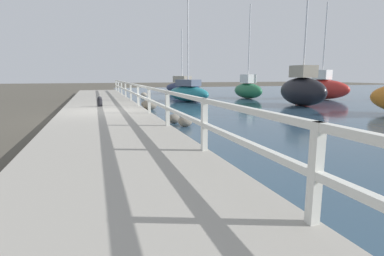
# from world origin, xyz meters

# --- Properties ---
(ground_plane) EXTENTS (120.00, 120.00, 0.00)m
(ground_plane) POSITION_xyz_m (0.00, 0.00, 0.00)
(ground_plane) COLOR #4C473D
(dock_walkway) EXTENTS (3.35, 36.00, 0.31)m
(dock_walkway) POSITION_xyz_m (0.00, 0.00, 0.15)
(dock_walkway) COLOR #9E998E
(dock_walkway) RESTS_ON ground
(railing) EXTENTS (0.10, 32.50, 0.97)m
(railing) POSITION_xyz_m (1.58, -0.00, 0.97)
(railing) COLOR silver
(railing) RESTS_ON dock_walkway
(boulder_water_edge) EXTENTS (0.44, 0.39, 0.33)m
(boulder_water_edge) POSITION_xyz_m (2.34, -2.18, 0.16)
(boulder_water_edge) COLOR #666056
(boulder_water_edge) RESTS_ON ground
(boulder_far_strip) EXTENTS (0.71, 0.64, 0.53)m
(boulder_far_strip) POSITION_xyz_m (2.25, 2.28, 0.27)
(boulder_far_strip) COLOR slate
(boulder_far_strip) RESTS_ON ground
(boulder_mid_strip) EXTENTS (0.44, 0.40, 0.33)m
(boulder_mid_strip) POSITION_xyz_m (2.26, 3.74, 0.17)
(boulder_mid_strip) COLOR slate
(boulder_mid_strip) RESTS_ON ground
(boulder_downstream) EXTENTS (0.48, 0.43, 0.36)m
(boulder_downstream) POSITION_xyz_m (2.51, -2.99, 0.18)
(boulder_downstream) COLOR slate
(boulder_downstream) RESTS_ON ground
(boulder_upstream) EXTENTS (0.49, 0.44, 0.37)m
(boulder_upstream) POSITION_xyz_m (3.37, 11.34, 0.18)
(boulder_upstream) COLOR gray
(boulder_upstream) RESTS_ON ground
(mooring_bollard) EXTENTS (0.22, 0.22, 0.45)m
(mooring_bollard) POSITION_xyz_m (-0.13, 1.68, 0.53)
(mooring_bollard) COLOR black
(mooring_bollard) RESTS_ON dock_walkway
(sailboat_red) EXTENTS (2.65, 4.24, 6.69)m
(sailboat_red) POSITION_xyz_m (15.29, 5.38, 0.81)
(sailboat_red) COLOR red
(sailboat_red) RESTS_ON water_surface
(sailboat_teal) EXTENTS (2.63, 3.74, 8.00)m
(sailboat_teal) POSITION_xyz_m (5.47, 6.23, 0.63)
(sailboat_teal) COLOR #1E707A
(sailboat_teal) RESTS_ON water_surface
(sailboat_navy) EXTENTS (2.69, 5.69, 5.78)m
(sailboat_navy) POSITION_xyz_m (7.38, 14.30, 0.65)
(sailboat_navy) COLOR #192347
(sailboat_navy) RESTS_ON water_surface
(sailboat_black) EXTENTS (1.47, 3.73, 6.17)m
(sailboat_black) POSITION_xyz_m (10.78, 1.72, 0.91)
(sailboat_black) COLOR black
(sailboat_black) RESTS_ON water_surface
(sailboat_green) EXTENTS (1.53, 3.20, 6.66)m
(sailboat_green) POSITION_xyz_m (10.49, 7.51, 0.70)
(sailboat_green) COLOR #236B42
(sailboat_green) RESTS_ON water_surface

